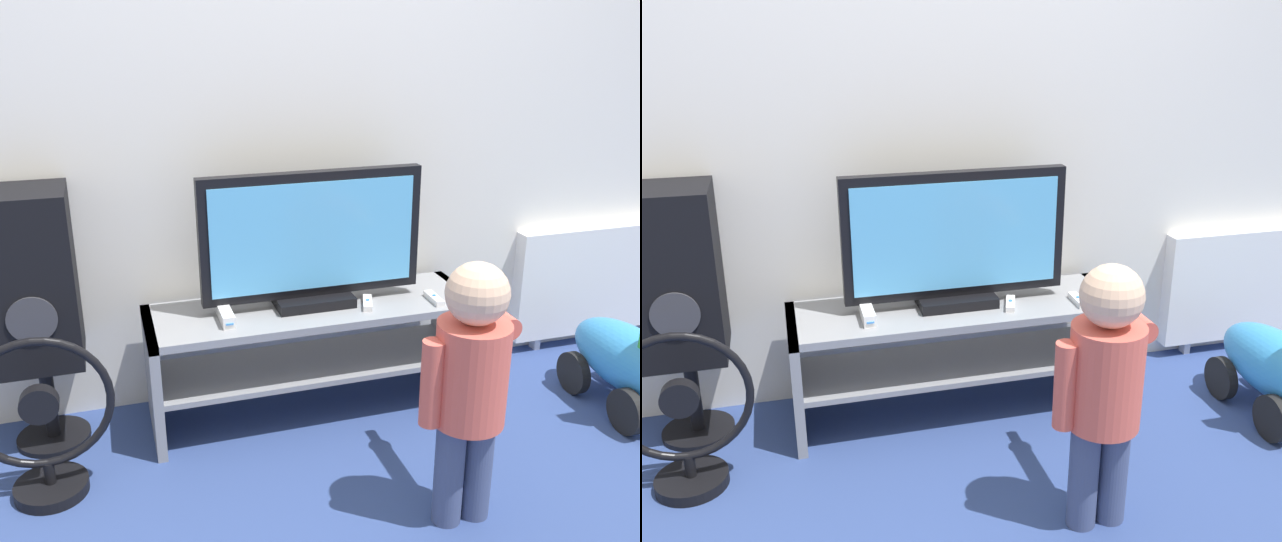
% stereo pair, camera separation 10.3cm
% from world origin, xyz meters
% --- Properties ---
extents(ground_plane, '(16.00, 16.00, 0.00)m').
position_xyz_m(ground_plane, '(0.00, 0.00, 0.00)').
color(ground_plane, navy).
extents(wall_back, '(10.00, 0.06, 2.60)m').
position_xyz_m(wall_back, '(0.00, 0.48, 1.30)').
color(wall_back, silver).
rests_on(wall_back, ground_plane).
extents(tv_stand, '(1.29, 0.40, 0.46)m').
position_xyz_m(tv_stand, '(0.00, 0.20, 0.31)').
color(tv_stand, gray).
rests_on(tv_stand, ground_plane).
extents(television, '(0.86, 0.20, 0.52)m').
position_xyz_m(television, '(0.00, 0.22, 0.71)').
color(television, black).
rests_on(television, tv_stand).
extents(game_console, '(0.04, 0.19, 0.05)m').
position_xyz_m(game_console, '(-0.35, 0.16, 0.48)').
color(game_console, white).
rests_on(game_console, tv_stand).
extents(remote_primary, '(0.04, 0.13, 0.03)m').
position_xyz_m(remote_primary, '(0.46, 0.10, 0.47)').
color(remote_primary, white).
rests_on(remote_primary, tv_stand).
extents(remote_secondary, '(0.08, 0.13, 0.03)m').
position_xyz_m(remote_secondary, '(0.20, 0.13, 0.47)').
color(remote_secondary, white).
rests_on(remote_secondary, tv_stand).
extents(child, '(0.33, 0.49, 0.87)m').
position_xyz_m(child, '(0.25, -0.57, 0.51)').
color(child, '#3F4C72').
rests_on(child, ground_plane).
extents(speaker_tower, '(0.30, 0.31, 0.97)m').
position_xyz_m(speaker_tower, '(-1.01, 0.28, 0.63)').
color(speaker_tower, black).
rests_on(speaker_tower, ground_plane).
extents(floor_fan, '(0.47, 0.24, 0.58)m').
position_xyz_m(floor_fan, '(-1.00, -0.06, 0.26)').
color(floor_fan, black).
rests_on(floor_fan, ground_plane).
extents(ride_on_toy, '(0.29, 0.60, 0.58)m').
position_xyz_m(ride_on_toy, '(1.21, -0.17, 0.22)').
color(ride_on_toy, '#338CD1').
rests_on(ride_on_toy, ground_plane).
extents(radiator, '(0.87, 0.08, 0.59)m').
position_xyz_m(radiator, '(1.48, 0.41, 0.32)').
color(radiator, white).
rests_on(radiator, ground_plane).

